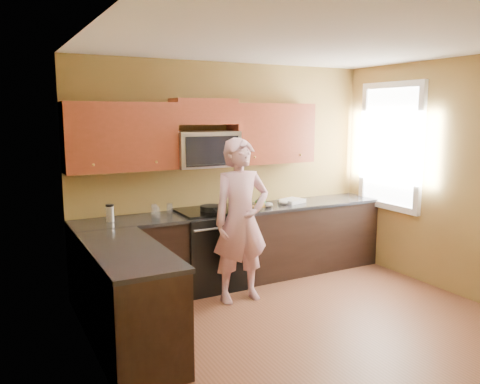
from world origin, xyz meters
TOP-DOWN VIEW (x-y plane):
  - floor at (0.00, 0.00)m, footprint 4.00×4.00m
  - ceiling at (0.00, 0.00)m, footprint 4.00×4.00m
  - wall_back at (0.00, 2.00)m, footprint 4.00×0.00m
  - wall_left at (-2.00, 0.00)m, footprint 0.00×4.00m
  - wall_right at (2.00, 0.00)m, footprint 0.00×4.00m
  - cabinet_back_run at (0.00, 1.70)m, footprint 4.00×0.60m
  - cabinet_left_run at (-1.70, 0.60)m, footprint 0.60×1.60m
  - countertop_back at (0.00, 1.69)m, footprint 4.00×0.62m
  - countertop_left at (-1.69, 0.60)m, footprint 0.62×1.60m
  - stove at (-0.40, 1.68)m, footprint 0.76×0.65m
  - microwave at (-0.40, 1.80)m, footprint 0.76×0.40m
  - upper_cab_left at (-1.39, 1.83)m, footprint 1.22×0.33m
  - upper_cab_right at (0.54, 1.83)m, footprint 1.12×0.33m
  - upper_cab_over_mw at (-0.40, 1.83)m, footprint 0.76×0.33m
  - window at (1.98, 1.20)m, footprint 0.06×1.06m
  - woman at (-0.27, 1.14)m, footprint 0.68×0.46m
  - frying_pan at (-0.41, 1.62)m, footprint 0.37×0.52m
  - butter_tub at (0.29, 1.68)m, footprint 0.17×0.17m
  - toast_slice at (0.20, 1.68)m, footprint 0.14×0.14m
  - napkin_a at (0.37, 1.61)m, footprint 0.11×0.12m
  - napkin_b at (0.62, 1.66)m, footprint 0.12×0.13m
  - dish_towel at (0.80, 1.72)m, footprint 0.36×0.32m
  - travel_mug at (-1.57, 1.72)m, footprint 0.10×0.10m
  - glass_a at (-1.06, 1.68)m, footprint 0.08×0.08m
  - glass_b at (-1.03, 1.86)m, footprint 0.08×0.08m
  - glass_c at (-0.85, 1.83)m, footprint 0.09×0.09m

SIDE VIEW (x-z plane):
  - floor at x=0.00m, z-range 0.00..0.00m
  - cabinet_back_run at x=0.00m, z-range 0.00..0.88m
  - cabinet_left_run at x=-1.70m, z-range 0.00..0.88m
  - stove at x=-0.40m, z-range 0.00..0.95m
  - countertop_back at x=0.00m, z-range 0.88..0.92m
  - countertop_left at x=-1.69m, z-range 0.88..0.92m
  - woman at x=-0.27m, z-range 0.00..1.82m
  - butter_tub at x=0.29m, z-range 0.87..0.97m
  - travel_mug at x=-1.57m, z-range 0.83..1.01m
  - toast_slice at x=0.20m, z-range 0.92..0.93m
  - dish_towel at x=0.80m, z-range 0.92..0.97m
  - frying_pan at x=-0.41m, z-range 0.92..0.98m
  - napkin_a at x=0.37m, z-range 0.92..0.98m
  - napkin_b at x=0.62m, z-range 0.92..0.99m
  - glass_a at x=-1.06m, z-range 0.92..1.04m
  - glass_b at x=-1.03m, z-range 0.92..1.04m
  - glass_c at x=-0.85m, z-range 0.92..1.04m
  - wall_back at x=0.00m, z-range -0.65..3.35m
  - wall_left at x=-2.00m, z-range -0.65..3.35m
  - wall_right at x=2.00m, z-range -0.65..3.35m
  - microwave at x=-0.40m, z-range 1.24..1.66m
  - upper_cab_left at x=-1.39m, z-range 1.07..1.82m
  - upper_cab_right at x=0.54m, z-range 1.07..1.82m
  - window at x=1.98m, z-range 0.82..2.48m
  - upper_cab_over_mw at x=-0.40m, z-range 1.95..2.25m
  - ceiling at x=0.00m, z-range 2.70..2.70m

